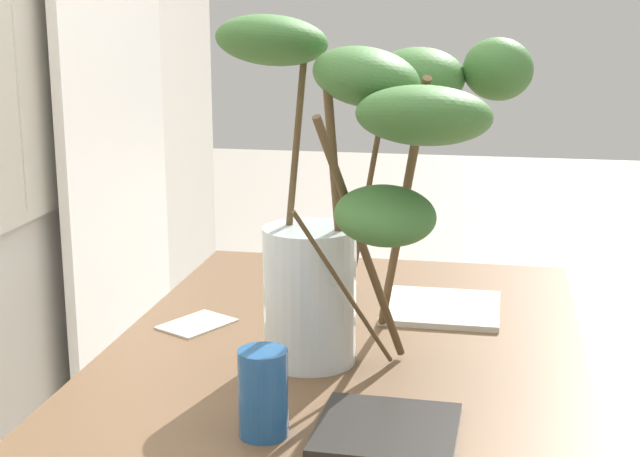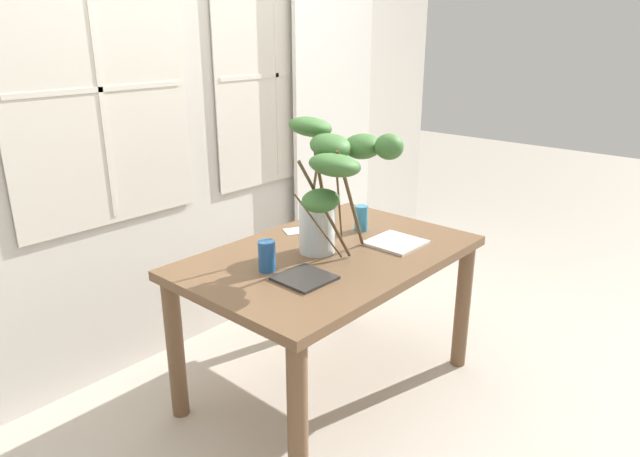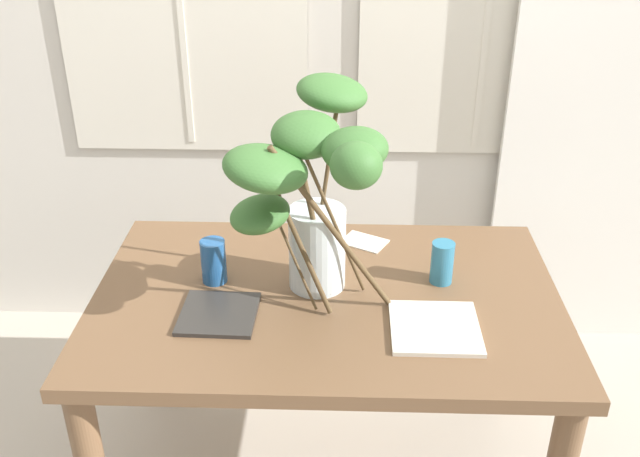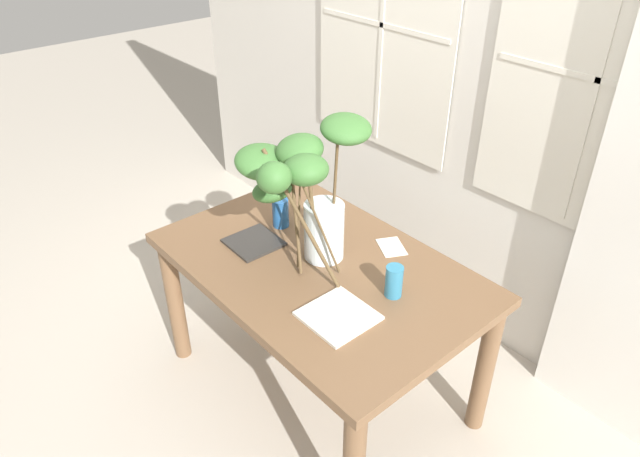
# 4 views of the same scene
# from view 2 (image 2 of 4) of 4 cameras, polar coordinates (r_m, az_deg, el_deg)

# --- Properties ---
(ground) EXTENTS (14.00, 14.00, 0.00)m
(ground) POSITION_cam_2_polar(r_m,az_deg,el_deg) (3.06, 0.89, -15.42)
(ground) COLOR #B7AD9E
(back_wall_with_windows) EXTENTS (4.50, 0.14, 2.97)m
(back_wall_with_windows) POSITION_cam_2_polar(r_m,az_deg,el_deg) (3.25, -12.70, 14.34)
(back_wall_with_windows) COLOR beige
(back_wall_with_windows) RESTS_ON ground
(curtain_sheer_side) EXTENTS (0.75, 0.03, 2.51)m
(curtain_sheer_side) POSITION_cam_2_polar(r_m,az_deg,el_deg) (3.89, 1.40, 12.11)
(curtain_sheer_side) COLOR white
(curtain_sheer_side) RESTS_ON ground
(dining_table) EXTENTS (1.39, 0.90, 0.74)m
(dining_table) POSITION_cam_2_polar(r_m,az_deg,el_deg) (2.75, 0.96, -4.57)
(dining_table) COLOR brown
(dining_table) RESTS_ON ground
(vase_with_branches) EXTENTS (0.49, 0.61, 0.64)m
(vase_with_branches) POSITION_cam_2_polar(r_m,az_deg,el_deg) (2.54, 1.00, 4.78)
(vase_with_branches) COLOR silver
(vase_with_branches) RESTS_ON dining_table
(drinking_glass_blue_left) EXTENTS (0.08, 0.08, 0.14)m
(drinking_glass_blue_left) POSITION_cam_2_polar(r_m,az_deg,el_deg) (2.49, -5.31, -2.75)
(drinking_glass_blue_left) COLOR #235693
(drinking_glass_blue_left) RESTS_ON dining_table
(drinking_glass_blue_right) EXTENTS (0.07, 0.07, 0.13)m
(drinking_glass_blue_right) POSITION_cam_2_polar(r_m,az_deg,el_deg) (2.98, 4.13, 1.03)
(drinking_glass_blue_right) COLOR teal
(drinking_glass_blue_right) RESTS_ON dining_table
(plate_square_left) EXTENTS (0.22, 0.22, 0.01)m
(plate_square_left) POSITION_cam_2_polar(r_m,az_deg,el_deg) (2.42, -1.55, -4.95)
(plate_square_left) COLOR #2D2B28
(plate_square_left) RESTS_ON dining_table
(plate_square_right) EXTENTS (0.25, 0.25, 0.01)m
(plate_square_right) POSITION_cam_2_polar(r_m,az_deg,el_deg) (2.83, 7.55, -1.39)
(plate_square_right) COLOR silver
(plate_square_right) RESTS_ON dining_table
(napkin_folded) EXTENTS (0.17, 0.16, 0.00)m
(napkin_folded) POSITION_cam_2_polar(r_m,az_deg,el_deg) (2.99, -2.18, -0.22)
(napkin_folded) COLOR silver
(napkin_folded) RESTS_ON dining_table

